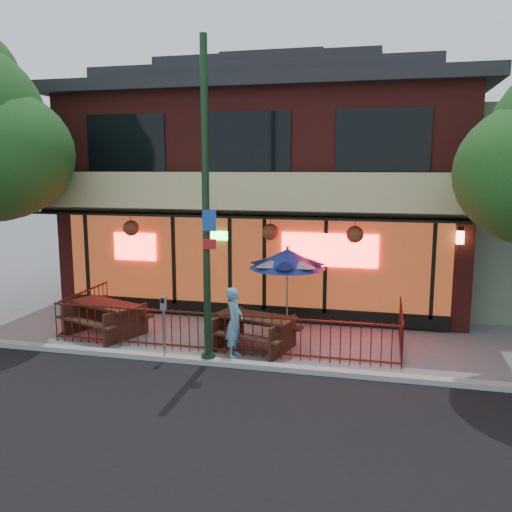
{
  "coord_description": "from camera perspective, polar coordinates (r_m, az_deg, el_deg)",
  "views": [
    {
      "loc": [
        3.72,
        -11.39,
        4.32
      ],
      "look_at": [
        0.53,
        2.0,
        2.05
      ],
      "focal_mm": 38.0,
      "sensor_mm": 36.0,
      "label": 1
    }
  ],
  "objects": [
    {
      "name": "ground",
      "position": [
        12.74,
        -4.48,
        -10.48
      ],
      "size": [
        80.0,
        80.0,
        0.0
      ],
      "primitive_type": "plane",
      "color": "gray",
      "rests_on": "ground"
    },
    {
      "name": "curb",
      "position": [
        12.27,
        -5.21,
        -10.98
      ],
      "size": [
        80.0,
        0.25,
        0.12
      ],
      "primitive_type": "cube",
      "color": "#999993",
      "rests_on": "ground"
    },
    {
      "name": "restaurant_building",
      "position": [
        18.87,
        2.06,
        8.78
      ],
      "size": [
        12.96,
        9.49,
        8.05
      ],
      "color": "maroon",
      "rests_on": "ground"
    },
    {
      "name": "patio_fence",
      "position": [
        13.0,
        -3.83,
        -7.14
      ],
      "size": [
        8.44,
        2.62,
        1.0
      ],
      "color": "#45150E",
      "rests_on": "ground"
    },
    {
      "name": "street_light",
      "position": [
        11.66,
        -5.27,
        3.57
      ],
      "size": [
        0.43,
        0.32,
        7.0
      ],
      "color": "#16321A",
      "rests_on": "ground"
    },
    {
      "name": "picnic_table_left",
      "position": [
        14.63,
        -15.57,
        -5.87
      ],
      "size": [
        2.41,
        2.14,
        0.85
      ],
      "color": "#3E2016",
      "rests_on": "ground"
    },
    {
      "name": "picnic_table_right",
      "position": [
        13.03,
        -0.13,
        -7.49
      ],
      "size": [
        2.23,
        1.91,
        0.82
      ],
      "color": "#371E13",
      "rests_on": "ground"
    },
    {
      "name": "patio_umbrella",
      "position": [
        14.2,
        3.33,
        -0.26
      ],
      "size": [
        2.0,
        2.0,
        2.28
      ],
      "color": "gray",
      "rests_on": "ground"
    },
    {
      "name": "pedestrian",
      "position": [
        12.44,
        -2.27,
        -7.0
      ],
      "size": [
        0.4,
        0.6,
        1.63
      ],
      "primitive_type": "imported",
      "rotation": [
        0.0,
        0.0,
        1.58
      ],
      "color": "#629CC4",
      "rests_on": "ground"
    },
    {
      "name": "parking_meter_near",
      "position": [
        12.34,
        -9.68,
        -6.37
      ],
      "size": [
        0.15,
        0.13,
        1.48
      ],
      "color": "#93979B",
      "rests_on": "ground"
    }
  ]
}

